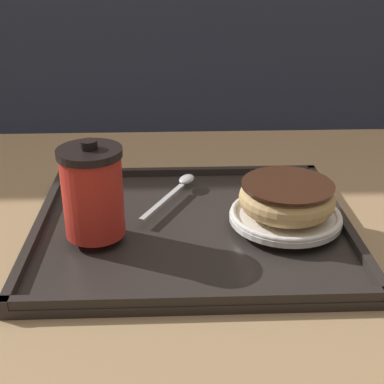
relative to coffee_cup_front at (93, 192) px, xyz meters
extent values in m
cube|color=#33384C|center=(0.02, 0.87, -0.60)|extent=(1.64, 0.44, 0.45)
cube|color=#33384C|center=(0.02, 1.05, -0.10)|extent=(1.64, 0.08, 0.55)
cube|color=tan|center=(0.16, 0.04, -0.10)|extent=(1.04, 0.90, 0.03)
cube|color=#282321|center=(0.13, 0.04, -0.08)|extent=(0.44, 0.37, 0.01)
cube|color=#282321|center=(0.13, -0.14, -0.07)|extent=(0.44, 0.01, 0.01)
cube|color=#282321|center=(0.13, 0.22, -0.07)|extent=(0.44, 0.01, 0.01)
cube|color=#282321|center=(-0.08, 0.04, -0.07)|extent=(0.01, 0.37, 0.01)
cube|color=#282321|center=(0.34, 0.04, -0.07)|extent=(0.01, 0.37, 0.01)
cylinder|color=red|center=(0.00, 0.00, -0.01)|extent=(0.08, 0.08, 0.11)
cylinder|color=black|center=(0.00, 0.00, 0.05)|extent=(0.08, 0.08, 0.01)
cylinder|color=black|center=(0.00, 0.00, 0.06)|extent=(0.02, 0.02, 0.01)
cylinder|color=white|center=(0.26, 0.03, -0.06)|extent=(0.16, 0.16, 0.01)
torus|color=white|center=(0.26, 0.03, -0.05)|extent=(0.16, 0.16, 0.01)
torus|color=#DBB270|center=(0.26, 0.03, -0.03)|extent=(0.13, 0.13, 0.04)
cylinder|color=#381E14|center=(0.26, 0.03, -0.01)|extent=(0.13, 0.13, 0.00)
ellipsoid|color=silver|center=(0.13, 0.16, -0.06)|extent=(0.04, 0.04, 0.01)
cube|color=silver|center=(0.09, 0.09, -0.06)|extent=(0.07, 0.12, 0.00)
camera|label=1|loc=(0.10, -0.63, 0.29)|focal=50.00mm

